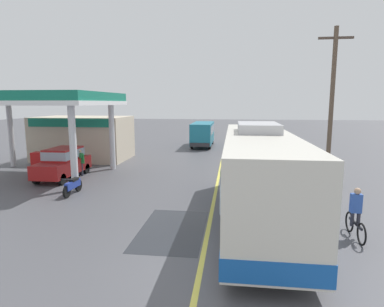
{
  "coord_description": "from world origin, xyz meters",
  "views": [
    {
      "loc": [
        0.8,
        -8.26,
        4.5
      ],
      "look_at": [
        -1.5,
        10.0,
        1.6
      ],
      "focal_mm": 30.27,
      "sensor_mm": 36.0,
      "label": 1
    }
  ],
  "objects_px": {
    "minibus_opposing_lane": "(203,132)",
    "motorcycle_parked_forecourt": "(73,186)",
    "car_at_pump": "(63,161)",
    "cyclist_on_shoulder": "(356,215)",
    "car_trailing_behind_bus": "(245,141)",
    "pedestrian_near_pump": "(80,161)",
    "coach_bus_main": "(259,176)"
  },
  "relations": [
    {
      "from": "coach_bus_main",
      "to": "cyclist_on_shoulder",
      "type": "height_order",
      "value": "coach_bus_main"
    },
    {
      "from": "minibus_opposing_lane",
      "to": "car_trailing_behind_bus",
      "type": "bearing_deg",
      "value": -37.96
    },
    {
      "from": "cyclist_on_shoulder",
      "to": "motorcycle_parked_forecourt",
      "type": "bearing_deg",
      "value": 162.69
    },
    {
      "from": "car_at_pump",
      "to": "cyclist_on_shoulder",
      "type": "relative_size",
      "value": 2.31
    },
    {
      "from": "coach_bus_main",
      "to": "pedestrian_near_pump",
      "type": "height_order",
      "value": "coach_bus_main"
    },
    {
      "from": "car_trailing_behind_bus",
      "to": "car_at_pump",
      "type": "bearing_deg",
      "value": -133.12
    },
    {
      "from": "car_at_pump",
      "to": "pedestrian_near_pump",
      "type": "xyz_separation_m",
      "value": [
        0.74,
        0.68,
        -0.08
      ]
    },
    {
      "from": "coach_bus_main",
      "to": "car_trailing_behind_bus",
      "type": "distance_m",
      "value": 17.65
    },
    {
      "from": "cyclist_on_shoulder",
      "to": "car_at_pump",
      "type": "bearing_deg",
      "value": 153.84
    },
    {
      "from": "minibus_opposing_lane",
      "to": "coach_bus_main",
      "type": "bearing_deg",
      "value": -78.94
    },
    {
      "from": "pedestrian_near_pump",
      "to": "coach_bus_main",
      "type": "bearing_deg",
      "value": -31.47
    },
    {
      "from": "cyclist_on_shoulder",
      "to": "car_trailing_behind_bus",
      "type": "height_order",
      "value": "car_trailing_behind_bus"
    },
    {
      "from": "pedestrian_near_pump",
      "to": "car_trailing_behind_bus",
      "type": "distance_m",
      "value": 15.43
    },
    {
      "from": "car_trailing_behind_bus",
      "to": "pedestrian_near_pump",
      "type": "bearing_deg",
      "value": -132.84
    },
    {
      "from": "minibus_opposing_lane",
      "to": "pedestrian_near_pump",
      "type": "bearing_deg",
      "value": -113.08
    },
    {
      "from": "car_at_pump",
      "to": "car_trailing_behind_bus",
      "type": "bearing_deg",
      "value": 46.88
    },
    {
      "from": "coach_bus_main",
      "to": "motorcycle_parked_forecourt",
      "type": "xyz_separation_m",
      "value": [
        -8.81,
        2.39,
        -1.28
      ]
    },
    {
      "from": "motorcycle_parked_forecourt",
      "to": "car_trailing_behind_bus",
      "type": "xyz_separation_m",
      "value": [
        8.98,
        15.25,
        0.57
      ]
    },
    {
      "from": "car_at_pump",
      "to": "minibus_opposing_lane",
      "type": "relative_size",
      "value": 0.69
    },
    {
      "from": "car_at_pump",
      "to": "car_trailing_behind_bus",
      "type": "distance_m",
      "value": 16.44
    },
    {
      "from": "motorcycle_parked_forecourt",
      "to": "pedestrian_near_pump",
      "type": "height_order",
      "value": "pedestrian_near_pump"
    },
    {
      "from": "minibus_opposing_lane",
      "to": "car_trailing_behind_bus",
      "type": "distance_m",
      "value": 5.42
    },
    {
      "from": "car_at_pump",
      "to": "minibus_opposing_lane",
      "type": "height_order",
      "value": "minibus_opposing_lane"
    },
    {
      "from": "minibus_opposing_lane",
      "to": "motorcycle_parked_forecourt",
      "type": "relative_size",
      "value": 3.41
    },
    {
      "from": "coach_bus_main",
      "to": "pedestrian_near_pump",
      "type": "relative_size",
      "value": 6.65
    },
    {
      "from": "car_at_pump",
      "to": "cyclist_on_shoulder",
      "type": "bearing_deg",
      "value": -26.16
    },
    {
      "from": "pedestrian_near_pump",
      "to": "cyclist_on_shoulder",
      "type": "bearing_deg",
      "value": -29.64
    },
    {
      "from": "minibus_opposing_lane",
      "to": "motorcycle_parked_forecourt",
      "type": "height_order",
      "value": "minibus_opposing_lane"
    },
    {
      "from": "minibus_opposing_lane",
      "to": "motorcycle_parked_forecourt",
      "type": "distance_m",
      "value": 19.19
    },
    {
      "from": "car_at_pump",
      "to": "pedestrian_near_pump",
      "type": "distance_m",
      "value": 1.01
    },
    {
      "from": "car_at_pump",
      "to": "motorcycle_parked_forecourt",
      "type": "relative_size",
      "value": 2.33
    },
    {
      "from": "minibus_opposing_lane",
      "to": "cyclist_on_shoulder",
      "type": "distance_m",
      "value": 23.44
    }
  ]
}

